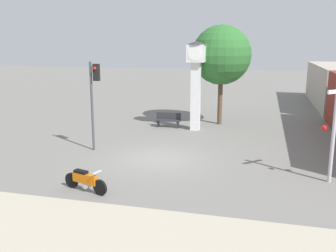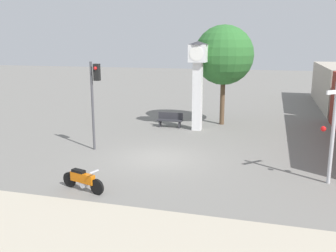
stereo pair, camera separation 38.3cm
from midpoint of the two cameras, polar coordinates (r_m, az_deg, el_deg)
ground_plane at (r=17.37m, az=-0.70°, el=-4.95°), size 120.00×120.00×0.00m
motorcycle at (r=13.89m, az=-12.11°, el=-8.03°), size 1.88×0.70×0.85m
clock_tower at (r=22.52m, az=5.05°, el=8.13°), size 1.22×1.22×5.32m
traffic_light at (r=18.45m, az=-10.54°, el=5.39°), size 0.50×0.35×4.35m
railroad_crossing_signal at (r=15.16m, az=24.55°, el=-0.50°), size 0.90×0.82×3.85m
street_tree at (r=24.29m, az=8.96°, el=10.60°), size 3.76×3.76×6.35m
bench at (r=23.59m, az=0.78°, el=0.99°), size 1.60×0.44×0.92m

